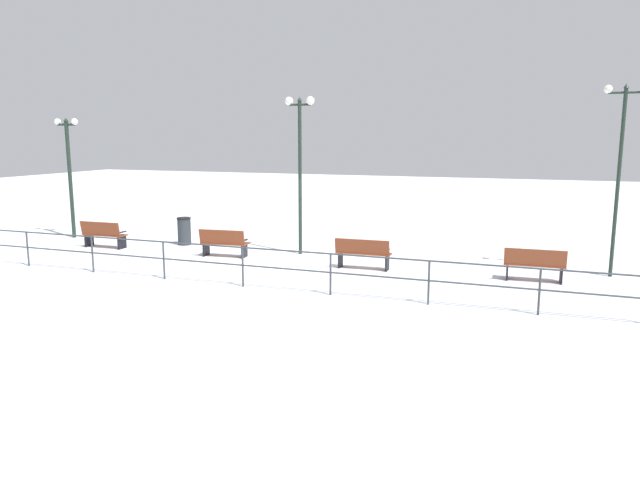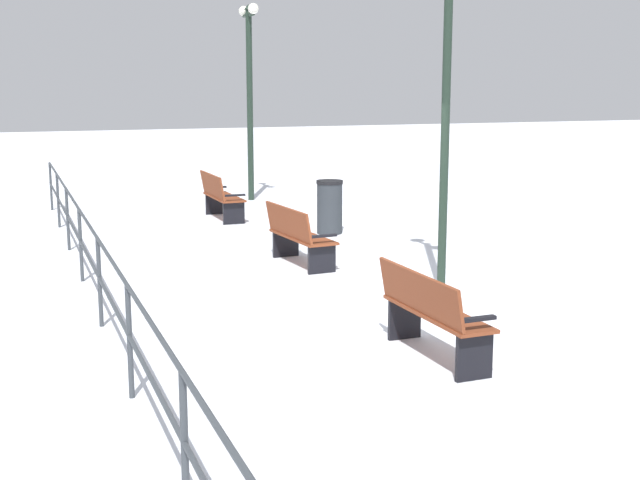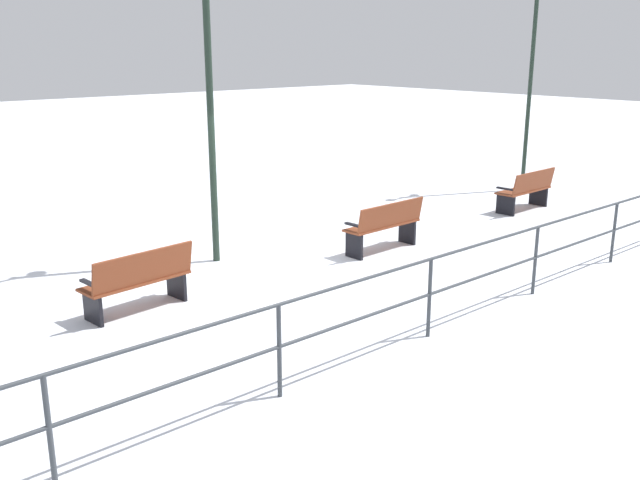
# 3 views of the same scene
# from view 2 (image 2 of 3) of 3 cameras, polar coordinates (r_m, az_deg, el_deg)

# --- Properties ---
(ground_plane) EXTENTS (80.00, 80.00, 0.00)m
(ground_plane) POSITION_cam_2_polar(r_m,az_deg,el_deg) (10.93, 2.48, -4.14)
(ground_plane) COLOR white
(ground_plane) RESTS_ON ground
(bench_second) EXTENTS (0.52, 1.62, 0.92)m
(bench_second) POSITION_cam_2_polar(r_m,az_deg,el_deg) (8.67, 7.43, -4.76)
(bench_second) COLOR brown
(bench_second) RESTS_ON ground
(bench_third) EXTENTS (0.68, 1.58, 0.91)m
(bench_third) POSITION_cam_2_polar(r_m,az_deg,el_deg) (12.97, -1.49, 0.33)
(bench_third) COLOR brown
(bench_third) RESTS_ON ground
(bench_fourth) EXTENTS (0.57, 1.59, 0.94)m
(bench_fourth) POSITION_cam_2_polar(r_m,az_deg,el_deg) (17.41, -6.70, 2.96)
(bench_fourth) COLOR brown
(bench_fourth) RESTS_ON ground
(lamppost_middle) EXTENTS (0.27, 1.00, 5.07)m
(lamppost_middle) POSITION_cam_2_polar(r_m,az_deg,el_deg) (11.38, 8.56, 14.04)
(lamppost_middle) COLOR #1E2D23
(lamppost_middle) RESTS_ON ground
(lamppost_far) EXTENTS (0.24, 1.03, 4.49)m
(lamppost_far) POSITION_cam_2_polar(r_m,az_deg,el_deg) (20.08, -4.74, 10.77)
(lamppost_far) COLOR #1E2D23
(lamppost_far) RESTS_ON ground
(waterfront_railing) EXTENTS (0.05, 19.18, 1.05)m
(waterfront_railing) POSITION_cam_2_polar(r_m,az_deg,el_deg) (9.99, -14.58, -1.64)
(waterfront_railing) COLOR #383D42
(waterfront_railing) RESTS_ON ground
(trash_bin) EXTENTS (0.49, 0.49, 0.98)m
(trash_bin) POSITION_cam_2_polar(r_m,az_deg,el_deg) (15.69, 0.65, 2.23)
(trash_bin) COLOR #2D3338
(trash_bin) RESTS_ON ground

